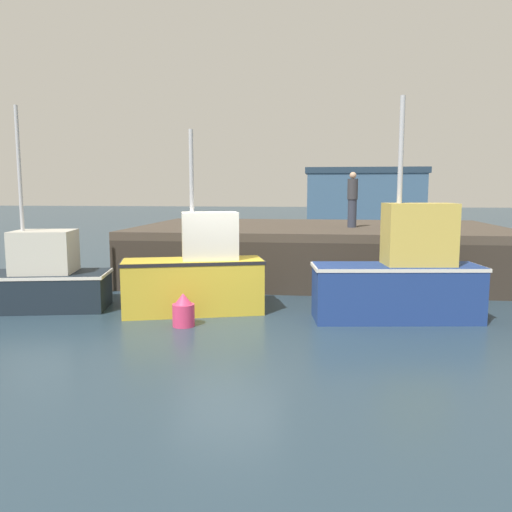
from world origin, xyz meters
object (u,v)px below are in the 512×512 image
Objects in this scene: fishing_boat_near_left at (26,279)px; mooring_buoy_foreground at (183,311)px; fishing_boat_near_right at (196,275)px; dockworker at (352,200)px; fishing_boat_mid at (402,277)px; rowboat at (425,302)px.

mooring_buoy_foreground is at bearing -14.20° from fishing_boat_near_left.
fishing_boat_near_right is at bearing 2.10° from fishing_boat_near_left.
fishing_boat_mid is at bearing -80.99° from dockworker.
fishing_boat_near_right is at bearing -127.41° from dockworker.
rowboat is (9.99, 1.29, -0.58)m from fishing_boat_near_left.
fishing_boat_mid is at bearing -122.57° from rowboat.
fishing_boat_near_left is 10.14m from dockworker.
dockworker reaches higher than rowboat.
fishing_boat_near_left is at bearing -172.65° from rowboat.
rowboat is at bearing -68.40° from dockworker.
rowboat is at bearing 57.43° from fishing_boat_mid.
fishing_boat_near_left is 4.52m from mooring_buoy_foreground.
mooring_buoy_foreground is (-4.85, -1.17, -0.68)m from fishing_boat_mid.
fishing_boat_mid is (4.86, -0.10, 0.08)m from fishing_boat_near_right.
fishing_boat_mid reaches higher than mooring_buoy_foreground.
fishing_boat_near_left reaches higher than mooring_buoy_foreground.
mooring_buoy_foreground is (-5.63, -2.39, 0.16)m from rowboat.
rowboat is 1.08× the size of dockworker.
fishing_boat_near_left reaches higher than rowboat.
mooring_buoy_foreground is at bearing -89.63° from fishing_boat_near_right.
rowboat is at bearing 23.00° from mooring_buoy_foreground.
fishing_boat_mid is at bearing 0.39° from fishing_boat_near_left.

